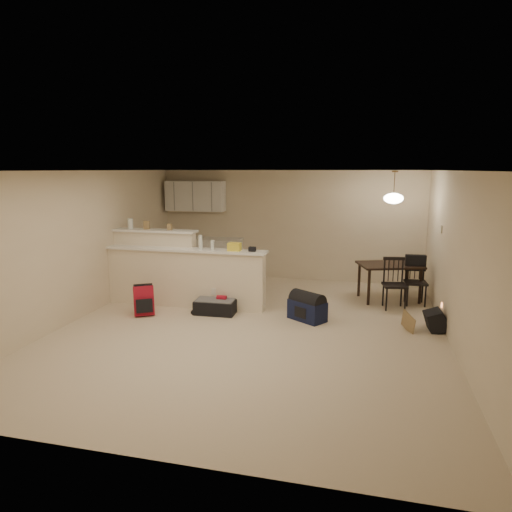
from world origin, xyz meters
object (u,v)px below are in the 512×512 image
(red_backpack, at_px, (144,301))
(navy_duffel, at_px, (307,310))
(dining_chair_far, at_px, (416,281))
(dining_table, at_px, (390,268))
(pendant_lamp, at_px, (394,198))
(black_daypack, at_px, (435,321))
(dining_chair_near, at_px, (395,284))
(suitcase, at_px, (216,306))

(red_backpack, height_order, navy_duffel, red_backpack)
(dining_chair_far, bearing_deg, dining_table, 152.07)
(pendant_lamp, height_order, black_daypack, pendant_lamp)
(dining_chair_far, relative_size, red_backpack, 1.77)
(navy_duffel, bearing_deg, dining_chair_far, 70.76)
(dining_table, distance_m, dining_chair_near, 0.60)
(pendant_lamp, relative_size, navy_duffel, 0.99)
(pendant_lamp, xyz_separation_m, black_daypack, (0.65, -1.63, -1.83))
(navy_duffel, relative_size, black_daypack, 1.72)
(red_backpack, relative_size, black_daypack, 1.42)
(suitcase, xyz_separation_m, red_backpack, (-1.19, -0.39, 0.14))
(dining_table, height_order, black_daypack, dining_table)
(dining_chair_near, bearing_deg, dining_table, 88.29)
(red_backpack, bearing_deg, black_daypack, -26.22)
(dining_table, relative_size, dining_chair_far, 1.47)
(navy_duffel, bearing_deg, red_backpack, -138.09)
(suitcase, height_order, navy_duffel, navy_duffel)
(suitcase, relative_size, navy_duffel, 1.14)
(navy_duffel, bearing_deg, pendant_lamp, 83.08)
(dining_chair_near, xyz_separation_m, black_daypack, (0.57, -1.06, -0.31))
(pendant_lamp, bearing_deg, dining_chair_near, -82.47)
(dining_table, xyz_separation_m, pendant_lamp, (0.00, 0.00, 1.36))
(dining_chair_far, distance_m, suitcase, 3.77)
(dining_chair_near, xyz_separation_m, dining_chair_far, (0.40, 0.36, -0.01))
(dining_chair_far, bearing_deg, black_daypack, -87.22)
(suitcase, distance_m, black_daypack, 3.67)
(dining_chair_far, height_order, navy_duffel, dining_chair_far)
(navy_duffel, bearing_deg, suitcase, -145.93)
(dining_table, distance_m, pendant_lamp, 1.36)
(dining_table, xyz_separation_m, suitcase, (-3.01, -1.59, -0.51))
(dining_table, relative_size, dining_chair_near, 1.42)
(pendant_lamp, bearing_deg, dining_chair_far, -23.68)
(dining_table, distance_m, black_daypack, 1.82)
(dining_table, height_order, pendant_lamp, pendant_lamp)
(pendant_lamp, bearing_deg, suitcase, -152.13)
(dining_chair_far, relative_size, suitcase, 1.28)
(red_backpack, relative_size, navy_duffel, 0.82)
(dining_chair_far, relative_size, black_daypack, 2.51)
(dining_chair_near, relative_size, dining_chair_far, 1.03)
(dining_table, distance_m, navy_duffel, 2.16)
(pendant_lamp, height_order, red_backpack, pendant_lamp)
(dining_chair_near, distance_m, navy_duffel, 1.81)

